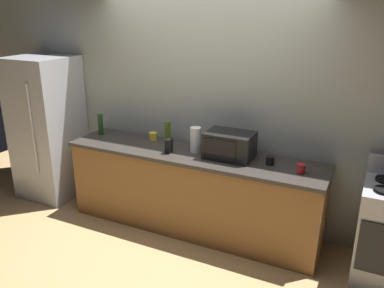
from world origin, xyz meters
name	(u,v)px	position (x,y,z in m)	size (l,w,h in m)	color
ground_plane	(175,245)	(0.00, 0.00, 0.00)	(8.00, 8.00, 0.00)	tan
back_wall	(208,103)	(0.00, 0.81, 1.35)	(6.40, 0.10, 2.70)	#9EA399
counter_run	(192,191)	(0.00, 0.40, 0.45)	(2.84, 0.64, 0.90)	brown
refrigerator	(48,128)	(-2.05, 0.40, 0.90)	(0.72, 0.73, 1.80)	#B7BABF
microwave	(230,145)	(0.40, 0.45, 1.04)	(0.48, 0.35, 0.27)	black
paper_towel_roll	(196,140)	(0.02, 0.45, 1.04)	(0.12, 0.12, 0.27)	white
cordless_phone	(169,146)	(-0.23, 0.30, 0.98)	(0.05, 0.11, 0.15)	black
bottle_olive_oil	(168,132)	(-0.40, 0.59, 1.02)	(0.07, 0.07, 0.25)	#4C6B19
bottle_wine	(101,124)	(-1.27, 0.49, 1.03)	(0.06, 0.06, 0.25)	#1E3F19
mug_yellow	(153,136)	(-0.60, 0.59, 0.94)	(0.10, 0.10, 0.09)	yellow
mug_red	(301,169)	(1.15, 0.36, 0.94)	(0.08, 0.08, 0.09)	red
mug_black	(270,160)	(0.83, 0.45, 0.94)	(0.08, 0.08, 0.09)	black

